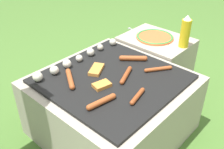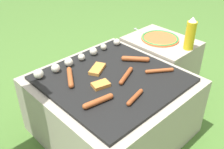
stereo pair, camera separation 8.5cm
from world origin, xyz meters
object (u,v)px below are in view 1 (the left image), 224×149
Objects in this scene: plate_colorful at (155,37)px; fork_utensil at (137,32)px; sausage_front_center at (126,75)px; condiment_bottle at (185,32)px.

fork_utensil is at bearing 90.52° from plate_colorful.
fork_utensil is at bearing 32.33° from sausage_front_center.
plate_colorful is at bearing -89.48° from fork_utensil.
plate_colorful is 0.17m from fork_utensil.
plate_colorful is (0.55, 0.18, -0.00)m from sausage_front_center.
plate_colorful is 1.36× the size of fork_utensil.
plate_colorful is at bearing 18.10° from sausage_front_center.
condiment_bottle reaches higher than sausage_front_center.
condiment_bottle is (0.57, -0.05, 0.10)m from sausage_front_center.
condiment_bottle is at bearing -87.32° from fork_utensil.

